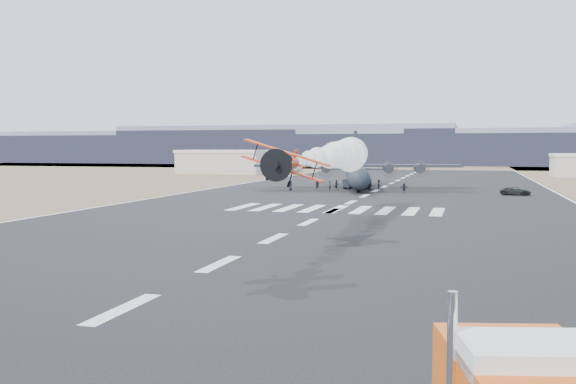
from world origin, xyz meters
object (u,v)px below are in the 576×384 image
at_px(support_vehicle, 516,191).
at_px(crew_g, 330,186).
at_px(crew_h, 337,185).
at_px(transport_aircraft, 357,173).
at_px(crew_a, 348,186).
at_px(crew_f, 404,188).
at_px(crew_b, 317,185).
at_px(crew_e, 290,185).
at_px(aerobatic_biplane, 284,163).
at_px(hangar_left, 224,162).
at_px(crew_d, 369,186).
at_px(crew_c, 379,185).

xyz_separation_m(support_vehicle, crew_g, (-30.29, 2.44, 0.20)).
bearing_deg(crew_g, crew_h, -38.39).
relative_size(transport_aircraft, crew_h, 21.71).
relative_size(crew_a, crew_h, 0.94).
relative_size(crew_f, crew_g, 0.93).
xyz_separation_m(crew_b, crew_e, (-3.97, -3.58, -0.02)).
xyz_separation_m(aerobatic_biplane, crew_a, (-7.03, 64.24, -5.58)).
bearing_deg(crew_g, aerobatic_biplane, 161.98).
xyz_separation_m(hangar_left, aerobatic_biplane, (54.54, -126.54, 2.98)).
bearing_deg(transport_aircraft, crew_d, -73.27).
height_order(crew_a, crew_h, crew_h).
relative_size(aerobatic_biplane, crew_b, 3.50).
distance_m(crew_b, crew_g, 3.52).
distance_m(transport_aircraft, crew_e, 13.91).
bearing_deg(transport_aircraft, crew_b, -147.39).
height_order(hangar_left, crew_f, hangar_left).
distance_m(transport_aircraft, crew_d, 7.20).
xyz_separation_m(crew_d, crew_g, (-6.56, -1.91, 0.04)).
distance_m(crew_a, crew_d, 3.76).
height_order(aerobatic_biplane, crew_a, aerobatic_biplane).
height_order(aerobatic_biplane, crew_f, aerobatic_biplane).
bearing_deg(crew_d, crew_f, -58.08).
xyz_separation_m(crew_d, crew_h, (-5.97, 1.07, 0.04)).
relative_size(transport_aircraft, crew_c, 20.40).
bearing_deg(crew_h, crew_e, 175.48).
bearing_deg(crew_c, support_vehicle, -97.18).
bearing_deg(hangar_left, crew_c, -48.13).
height_order(transport_aircraft, crew_c, transport_aircraft).
distance_m(crew_f, crew_h, 12.86).
bearing_deg(crew_b, aerobatic_biplane, -59.51).
bearing_deg(support_vehicle, crew_f, 92.56).
relative_size(aerobatic_biplane, crew_d, 3.82).
xyz_separation_m(support_vehicle, crew_b, (-33.05, 4.62, 0.24)).
height_order(transport_aircraft, crew_d, transport_aircraft).
bearing_deg(crew_b, support_vehicle, 11.42).
bearing_deg(crew_h, crew_a, -82.18).
height_order(crew_a, crew_f, crew_a).
height_order(support_vehicle, crew_b, crew_b).
xyz_separation_m(aerobatic_biplane, crew_b, (-13.01, 66.23, -5.50)).
bearing_deg(crew_a, crew_d, -82.17).
bearing_deg(crew_f, crew_b, 173.53).
relative_size(hangar_left, crew_f, 15.53).
bearing_deg(crew_g, transport_aircraft, -49.48).
xyz_separation_m(transport_aircraft, crew_d, (3.26, -6.12, -1.96)).
bearing_deg(crew_e, crew_d, -97.95).
distance_m(crew_a, crew_g, 3.23).
distance_m(aerobatic_biplane, crew_c, 68.56).
xyz_separation_m(crew_a, crew_d, (3.34, 1.72, 0.01)).
distance_m(hangar_left, crew_b, 73.27).
bearing_deg(support_vehicle, crew_a, 91.64).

